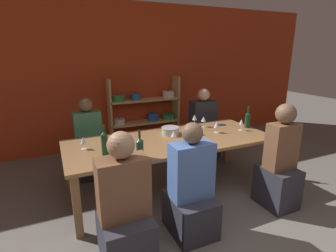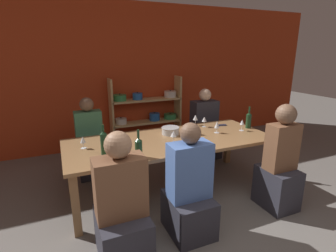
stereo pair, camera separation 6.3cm
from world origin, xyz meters
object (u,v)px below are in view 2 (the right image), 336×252
(shelf_unit, at_px, (146,118))
(wine_bottle_amber, at_px, (249,120))
(wine_glass_red_a, at_px, (204,120))
(person_near_c, at_px, (189,195))
(wine_glass_white_c, at_px, (196,127))
(mixing_bowl, at_px, (170,130))
(person_near_a, at_px, (122,214))
(wine_bottle_dark, at_px, (104,142))
(dining_table, at_px, (171,144))
(wine_glass_empty_a, at_px, (242,123))
(wine_glass_white_d, at_px, (195,118))
(wine_glass_empty_b, at_px, (83,140))
(person_near_b, at_px, (279,169))
(wine_bottle_green, at_px, (139,147))
(cell_phone, at_px, (222,125))
(wine_glass_white_b, at_px, (189,128))
(wine_glass_red_b, at_px, (173,134))
(person_far_a, at_px, (90,147))
(wine_glass_white_a, at_px, (217,125))
(person_far_b, at_px, (204,132))

(shelf_unit, bearing_deg, wine_bottle_amber, -61.68)
(wine_glass_red_a, bearing_deg, person_near_c, -126.21)
(wine_bottle_amber, distance_m, wine_glass_white_c, 0.87)
(mixing_bowl, distance_m, person_near_a, 1.53)
(wine_bottle_dark, height_order, person_near_a, person_near_a)
(mixing_bowl, height_order, wine_glass_red_a, wine_glass_red_a)
(dining_table, xyz_separation_m, wine_glass_empty_a, (1.08, -0.05, 0.18))
(wine_glass_white_d, height_order, wine_glass_empty_b, wine_glass_white_d)
(wine_glass_empty_b, bearing_deg, person_near_b, -24.59)
(wine_glass_red_a, height_order, person_near_a, person_near_a)
(dining_table, distance_m, person_near_a, 1.31)
(wine_bottle_green, distance_m, cell_phone, 1.69)
(wine_glass_white_b, bearing_deg, wine_bottle_amber, 0.39)
(wine_glass_white_d, height_order, person_near_b, person_near_b)
(wine_glass_red_b, bearing_deg, wine_bottle_amber, 7.25)
(wine_glass_red_b, height_order, person_near_a, person_near_a)
(wine_glass_red_b, height_order, person_far_a, person_far_a)
(wine_glass_white_b, xyz_separation_m, person_near_a, (-1.15, -0.95, -0.40))
(person_near_a, bearing_deg, wine_glass_red_a, 38.71)
(mixing_bowl, relative_size, wine_glass_empty_a, 1.53)
(person_far_a, bearing_deg, wine_glass_white_c, 147.03)
(shelf_unit, xyz_separation_m, wine_glass_red_a, (0.42, -1.52, 0.29))
(wine_bottle_dark, relative_size, wine_glass_white_a, 2.02)
(dining_table, bearing_deg, wine_glass_white_a, -0.09)
(shelf_unit, xyz_separation_m, wine_glass_red_b, (-0.30, -1.99, 0.29))
(dining_table, height_order, person_near_b, person_near_b)
(mixing_bowl, xyz_separation_m, wine_glass_white_b, (0.18, -0.19, 0.06))
(wine_glass_empty_a, xyz_separation_m, person_far_a, (-2.00, 0.95, -0.40))
(mixing_bowl, xyz_separation_m, wine_glass_white_c, (0.31, -0.15, 0.05))
(shelf_unit, bearing_deg, wine_glass_white_c, -86.34)
(person_near_c, bearing_deg, wine_bottle_dark, 136.23)
(wine_glass_empty_a, height_order, person_near_a, person_near_a)
(wine_glass_empty_b, distance_m, person_near_b, 2.32)
(wine_glass_empty_a, bearing_deg, person_far_a, 154.61)
(wine_glass_white_a, distance_m, person_near_a, 1.88)
(cell_phone, height_order, person_near_c, person_near_c)
(wine_bottle_amber, relative_size, wine_glass_red_b, 2.08)
(wine_glass_white_c, relative_size, person_far_b, 0.12)
(wine_glass_white_b, bearing_deg, person_near_c, -116.81)
(shelf_unit, relative_size, wine_glass_red_a, 9.06)
(wine_glass_empty_a, xyz_separation_m, person_near_a, (-1.97, -0.88, -0.40))
(person_far_a, bearing_deg, wine_glass_white_d, 163.71)
(wine_bottle_amber, height_order, wine_glass_red_a, wine_bottle_amber)
(dining_table, bearing_deg, person_far_b, 41.08)
(wine_glass_white_c, xyz_separation_m, wine_glass_empty_b, (-1.46, 0.05, -0.00))
(mixing_bowl, xyz_separation_m, person_near_b, (0.93, -1.06, -0.30))
(shelf_unit, xyz_separation_m, wine_bottle_green, (-0.83, -2.26, 0.29))
(wine_glass_white_c, bearing_deg, cell_phone, 22.01)
(shelf_unit, height_order, person_near_c, shelf_unit)
(person_near_a, relative_size, person_near_c, 1.02)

